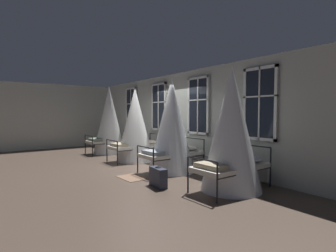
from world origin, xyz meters
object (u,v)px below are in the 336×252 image
Objects in this scene: cot_second at (135,125)px; cot_fourth at (231,130)px; cot_third at (172,126)px; suitcase_dark at (158,177)px; cot_first at (109,120)px.

cot_second is 0.95× the size of cot_fourth.
cot_third reaches higher than cot_second.
cot_third reaches higher than suitcase_dark.
cot_second is 4.48× the size of suitcase_dark.
suitcase_dark is at bearing -138.04° from cot_third.
cot_second is (2.21, 0.02, -0.11)m from cot_first.
cot_fourth reaches higher than suitcase_dark.
cot_second reaches higher than suitcase_dark.
cot_first is 1.04× the size of cot_third.
cot_first is 6.61m from cot_fourth.
cot_third is 2.24m from cot_fourth.
cot_first is 4.88× the size of suitcase_dark.
cot_fourth is 4.71× the size of suitcase_dark.
cot_third is 1.96m from suitcase_dark.
cot_third is at bearing 139.31° from suitcase_dark.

